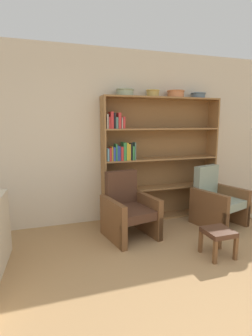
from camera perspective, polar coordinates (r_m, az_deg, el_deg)
The scene contains 9 objects.
wall_back at distance 4.37m, azimuth 0.60°, elevation 6.73°, with size 12.00×0.06×2.75m.
bookshelf at distance 4.37m, azimuth 5.39°, elevation 1.19°, with size 2.00×0.30×2.02m.
bowl_terracotta at distance 4.16m, azimuth -0.24°, elevation 16.21°, with size 0.28×0.28×0.10m.
bowl_copper at distance 4.33m, azimuth 5.84°, elevation 15.96°, with size 0.22×0.22×0.11m.
bowl_sage at distance 4.51m, azimuth 10.76°, elevation 15.63°, with size 0.29×0.29×0.11m.
bowl_olive at distance 4.72m, azimuth 15.42°, elevation 15.04°, with size 0.25×0.25×0.09m.
armchair_leather at distance 3.79m, azimuth 0.53°, elevation -9.06°, with size 0.76×0.79×0.92m.
armchair_cushioned at distance 4.47m, azimuth 19.08°, elevation -6.63°, with size 0.81×0.84×0.92m.
footstool at distance 3.46m, azimuth 19.44°, elevation -13.56°, with size 0.33×0.33×0.34m.
Camera 1 is at (-1.40, -1.28, 1.63)m, focal length 28.00 mm.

